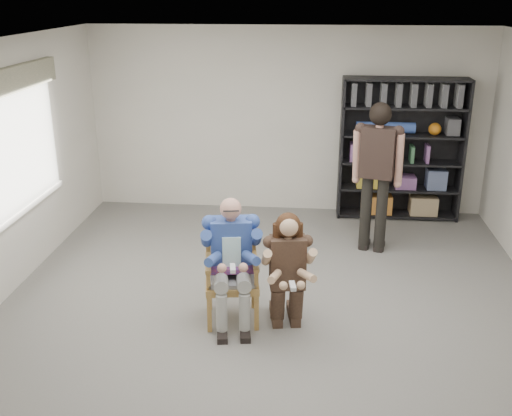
# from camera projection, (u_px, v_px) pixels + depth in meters

# --- Properties ---
(room_shell) EXTENTS (6.00, 7.00, 2.80)m
(room_shell) POSITION_uv_depth(u_px,v_px,m) (271.00, 196.00, 5.80)
(room_shell) COLOR white
(room_shell) RESTS_ON ground
(floor) EXTENTS (6.00, 7.00, 0.01)m
(floor) POSITION_uv_depth(u_px,v_px,m) (270.00, 322.00, 6.28)
(floor) COLOR slate
(floor) RESTS_ON ground
(window_left) EXTENTS (0.16, 2.00, 1.75)m
(window_left) POSITION_uv_depth(u_px,v_px,m) (23.00, 141.00, 6.91)
(window_left) COLOR white
(window_left) RESTS_ON room_shell
(armchair) EXTENTS (0.69, 0.67, 1.04)m
(armchair) POSITION_uv_depth(u_px,v_px,m) (232.00, 275.00, 6.16)
(armchair) COLOR olive
(armchair) RESTS_ON floor
(seated_man) EXTENTS (0.71, 0.89, 1.35)m
(seated_man) POSITION_uv_depth(u_px,v_px,m) (232.00, 261.00, 6.11)
(seated_man) COLOR #294F8F
(seated_man) RESTS_ON floor
(kneeling_woman) EXTENTS (0.65, 0.90, 1.24)m
(kneeling_woman) POSITION_uv_depth(u_px,v_px,m) (288.00, 274.00, 5.97)
(kneeling_woman) COLOR #35241C
(kneeling_woman) RESTS_ON floor
(bookshelf) EXTENTS (1.80, 0.38, 2.10)m
(bookshelf) POSITION_uv_depth(u_px,v_px,m) (401.00, 150.00, 8.83)
(bookshelf) COLOR black
(bookshelf) RESTS_ON floor
(standing_man) EXTENTS (0.67, 0.48, 1.96)m
(standing_man) POSITION_uv_depth(u_px,v_px,m) (376.00, 180.00, 7.68)
(standing_man) COLOR black
(standing_man) RESTS_ON floor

